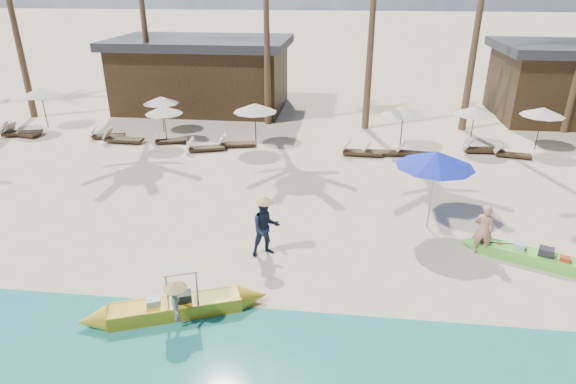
# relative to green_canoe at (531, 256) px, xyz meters

# --- Properties ---
(ground) EXTENTS (240.00, 240.00, 0.00)m
(ground) POSITION_rel_green_canoe_xyz_m (-6.59, -0.58, -0.19)
(ground) COLOR beige
(ground) RESTS_ON ground
(green_canoe) EXTENTS (4.26, 2.06, 0.57)m
(green_canoe) POSITION_rel_green_canoe_xyz_m (0.00, 0.00, 0.00)
(green_canoe) COLOR #65E044
(green_canoe) RESTS_ON ground
(yellow_canoe) EXTENTS (4.89, 2.14, 1.33)m
(yellow_canoe) POSITION_rel_green_canoe_xyz_m (-9.53, -3.56, 0.02)
(yellow_canoe) COLOR gold
(yellow_canoe) RESTS_ON ground
(tourist) EXTENTS (0.66, 0.51, 1.62)m
(tourist) POSITION_rel_green_canoe_xyz_m (-1.35, 0.35, 0.62)
(tourist) COLOR tan
(tourist) RESTS_ON ground
(vendor_green) EXTENTS (1.08, 0.98, 1.79)m
(vendor_green) POSITION_rel_green_canoe_xyz_m (-7.77, -0.47, 0.70)
(vendor_green) COLOR #141E37
(vendor_green) RESTS_ON ground
(vendor_yellow) EXTENTS (0.54, 0.71, 0.97)m
(vendor_yellow) POSITION_rel_green_canoe_xyz_m (-9.31, -3.98, 0.47)
(vendor_yellow) COLOR gray
(vendor_yellow) RESTS_ON ground
(blue_umbrella) EXTENTS (2.49, 2.49, 2.68)m
(blue_umbrella) POSITION_rel_green_canoe_xyz_m (-2.69, 1.89, 2.23)
(blue_umbrella) COLOR #99999E
(blue_umbrella) RESTS_ON ground
(lounger_1_right) EXTENTS (2.09, 1.20, 0.68)m
(lounger_1_right) POSITION_rel_green_canoe_xyz_m (-22.61, 9.73, 0.03)
(lounger_1_right) COLOR #3C2A18
(lounger_1_right) RESTS_ON ground
(resort_parasol_2) EXTENTS (2.17, 2.17, 2.24)m
(resort_parasol_2) POSITION_rel_green_canoe_xyz_m (-22.03, 11.39, 1.82)
(resort_parasol_2) COLOR #3C2A18
(resort_parasol_2) RESTS_ON ground
(lounger_2_left) EXTENTS (1.88, 0.91, 0.61)m
(lounger_2_left) POSITION_rel_green_canoe_xyz_m (-22.48, 9.69, 0.01)
(lounger_2_left) COLOR #3C2A18
(lounger_2_left) RESTS_ON ground
(resort_parasol_3) EXTENTS (1.87, 1.87, 1.93)m
(resort_parasol_3) POSITION_rel_green_canoe_xyz_m (-15.30, 11.39, 1.55)
(resort_parasol_3) COLOR #3C2A18
(resort_parasol_3) RESTS_ON ground
(lounger_3_left) EXTENTS (1.77, 0.95, 0.58)m
(lounger_3_left) POSITION_rel_green_canoe_xyz_m (-17.87, 9.88, -0.00)
(lounger_3_left) COLOR #3C2A18
(lounger_3_left) RESTS_ON ground
(lounger_3_right) EXTENTS (2.02, 0.70, 0.68)m
(lounger_3_right) POSITION_rel_green_canoe_xyz_m (-16.76, 9.31, 0.03)
(lounger_3_right) COLOR #3C2A18
(lounger_3_right) RESTS_ON ground
(resort_parasol_4) EXTENTS (1.85, 1.85, 1.90)m
(resort_parasol_4) POSITION_rel_green_canoe_xyz_m (-14.45, 9.46, 1.52)
(resort_parasol_4) COLOR #3C2A18
(resort_parasol_4) RESTS_ON ground
(lounger_4_left) EXTENTS (1.69, 0.94, 0.55)m
(lounger_4_left) POSITION_rel_green_canoe_xyz_m (-14.36, 9.46, -0.01)
(lounger_4_left) COLOR #3C2A18
(lounger_4_left) RESTS_ON ground
(lounger_4_right) EXTENTS (1.91, 1.11, 0.62)m
(lounger_4_right) POSITION_rel_green_canoe_xyz_m (-12.26, 8.53, 0.01)
(lounger_4_right) COLOR #3C2A18
(lounger_4_right) RESTS_ON ground
(resort_parasol_5) EXTENTS (2.11, 2.11, 2.17)m
(resort_parasol_5) POSITION_rel_green_canoe_xyz_m (-9.89, 9.51, 1.77)
(resort_parasol_5) COLOR #3C2A18
(resort_parasol_5) RESTS_ON ground
(lounger_5_left) EXTENTS (1.85, 0.92, 0.60)m
(lounger_5_left) POSITION_rel_green_canoe_xyz_m (-10.90, 9.34, 0.01)
(lounger_5_left) COLOR #3C2A18
(lounger_5_left) RESTS_ON ground
(resort_parasol_6) EXTENTS (2.08, 2.08, 2.14)m
(resort_parasol_6) POSITION_rel_green_canoe_xyz_m (-2.86, 9.90, 1.74)
(resort_parasol_6) COLOR #3C2A18
(resort_parasol_6) RESTS_ON ground
(lounger_6_left) EXTENTS (1.95, 0.68, 0.65)m
(lounger_6_left) POSITION_rel_green_canoe_xyz_m (-4.83, 8.79, 0.02)
(lounger_6_left) COLOR #3C2A18
(lounger_6_left) RESTS_ON ground
(lounger_6_right) EXTENTS (1.69, 0.53, 0.57)m
(lounger_6_right) POSITION_rel_green_canoe_xyz_m (-3.92, 8.96, -0.00)
(lounger_6_right) COLOR #3C2A18
(lounger_6_right) RESTS_ON ground
(resort_parasol_7) EXTENTS (1.98, 1.98, 2.04)m
(resort_parasol_7) POSITION_rel_green_canoe_xyz_m (0.59, 10.67, 1.65)
(resort_parasol_7) COLOR #3C2A18
(resort_parasol_7) RESTS_ON ground
(lounger_7_left) EXTENTS (1.81, 0.79, 0.60)m
(lounger_7_left) POSITION_rel_green_canoe_xyz_m (-2.32, 8.98, 0.01)
(lounger_7_left) COLOR #3C2A18
(lounger_7_left) RESTS_ON ground
(lounger_7_right) EXTENTS (1.91, 0.65, 0.64)m
(lounger_7_right) POSITION_rel_green_canoe_xyz_m (0.92, 9.86, 0.02)
(lounger_7_right) COLOR #3C2A18
(lounger_7_right) RESTS_ON ground
(resort_parasol_8) EXTENTS (2.01, 2.01, 2.07)m
(resort_parasol_8) POSITION_rel_green_canoe_xyz_m (3.70, 10.74, 1.67)
(resort_parasol_8) COLOR #3C2A18
(resort_parasol_8) RESTS_ON ground
(lounger_8_left) EXTENTS (1.70, 0.80, 0.56)m
(lounger_8_left) POSITION_rel_green_canoe_xyz_m (2.15, 9.38, -0.01)
(lounger_8_left) COLOR #3C2A18
(lounger_8_left) RESTS_ON ground
(pavilion_west) EXTENTS (10.80, 6.60, 4.30)m
(pavilion_west) POSITION_rel_green_canoe_xyz_m (-14.59, 16.92, 2.00)
(pavilion_west) COLOR #3C2A18
(pavilion_west) RESTS_ON ground
(pavilion_east) EXTENTS (8.80, 6.60, 4.30)m
(pavilion_east) POSITION_rel_green_canoe_xyz_m (7.41, 16.92, 2.00)
(pavilion_east) COLOR #3C2A18
(pavilion_east) RESTS_ON ground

